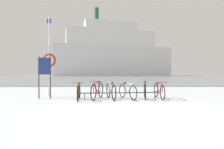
% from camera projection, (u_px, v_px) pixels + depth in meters
% --- Properties ---
extents(ground, '(80.00, 132.00, 0.08)m').
position_uv_depth(ground, '(111.00, 77.00, 59.75)').
color(ground, silver).
extents(bike_rack, '(3.44, 0.36, 0.31)m').
position_uv_depth(bike_rack, '(120.00, 93.00, 8.22)').
color(bike_rack, '#4C5156').
rests_on(bike_rack, ground).
extents(bicycle_0, '(0.46, 1.60, 0.76)m').
position_uv_depth(bicycle_0, '(79.00, 92.00, 7.98)').
color(bicycle_0, black).
rests_on(bicycle_0, ground).
extents(bicycle_1, '(0.57, 1.70, 0.82)m').
position_uv_depth(bicycle_1, '(97.00, 91.00, 8.26)').
color(bicycle_1, black).
rests_on(bicycle_1, ground).
extents(bicycle_2, '(0.54, 1.62, 0.79)m').
position_uv_depth(bicycle_2, '(111.00, 91.00, 8.25)').
color(bicycle_2, black).
rests_on(bicycle_2, ground).
extents(bicycle_3, '(0.72, 1.53, 0.75)m').
position_uv_depth(bicycle_3, '(127.00, 91.00, 8.33)').
color(bicycle_3, black).
rests_on(bicycle_3, ground).
extents(bicycle_4, '(0.46, 1.71, 0.83)m').
position_uv_depth(bicycle_4, '(145.00, 90.00, 8.48)').
color(bicycle_4, black).
rests_on(bicycle_4, ground).
extents(bicycle_5, '(0.46, 1.69, 0.76)m').
position_uv_depth(bicycle_5, '(159.00, 91.00, 8.42)').
color(bicycle_5, black).
rests_on(bicycle_5, ground).
extents(info_sign, '(0.55, 0.10, 1.88)m').
position_uv_depth(info_sign, '(45.00, 70.00, 8.41)').
color(info_sign, '#33383D').
rests_on(info_sign, ground).
extents(rescue_post, '(0.68, 0.10, 3.90)m').
position_uv_depth(rescue_post, '(49.00, 58.00, 9.07)').
color(rescue_post, silver).
rests_on(rescue_post, ground).
extents(ferry_ship, '(52.35, 22.76, 29.34)m').
position_uv_depth(ferry_ship, '(113.00, 54.00, 83.10)').
color(ferry_ship, white).
rests_on(ferry_ship, ground).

